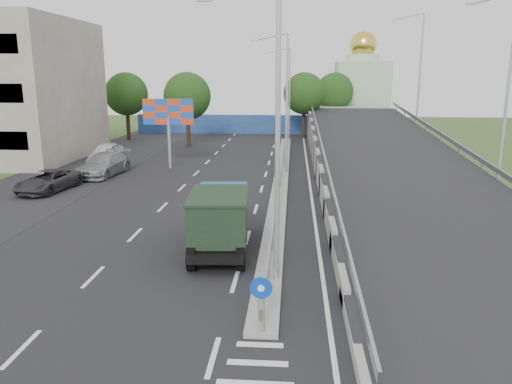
# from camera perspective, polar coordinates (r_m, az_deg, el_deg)

# --- Properties ---
(ground) EXTENTS (160.00, 160.00, 0.00)m
(ground) POSITION_cam_1_polar(r_m,az_deg,el_deg) (13.07, -0.09, -20.95)
(ground) COLOR #2D4C1E
(ground) RESTS_ON ground
(road_surface) EXTENTS (26.00, 90.00, 0.04)m
(road_surface) POSITION_cam_1_polar(r_m,az_deg,el_deg) (31.87, -2.71, -0.06)
(road_surface) COLOR black
(road_surface) RESTS_ON ground
(parking_strip) EXTENTS (8.00, 90.00, 0.05)m
(parking_strip) POSITION_cam_1_polar(r_m,az_deg,el_deg) (35.84, -23.81, 0.31)
(parking_strip) COLOR black
(parking_strip) RESTS_ON ground
(median) EXTENTS (1.00, 44.00, 0.20)m
(median) POSITION_cam_1_polar(r_m,az_deg,el_deg) (35.53, 2.88, 1.50)
(median) COLOR gray
(median) RESTS_ON ground
(overpass_ramp) EXTENTS (10.00, 50.00, 3.50)m
(overpass_ramp) POSITION_cam_1_polar(r_m,az_deg,el_deg) (35.85, 15.01, 3.85)
(overpass_ramp) COLOR gray
(overpass_ramp) RESTS_ON ground
(median_guardrail) EXTENTS (0.09, 44.00, 0.71)m
(median_guardrail) POSITION_cam_1_polar(r_m,az_deg,el_deg) (35.41, 2.90, 2.53)
(median_guardrail) COLOR gray
(median_guardrail) RESTS_ON median
(sign_bollard) EXTENTS (0.64, 0.23, 1.67)m
(sign_bollard) POSITION_cam_1_polar(r_m,az_deg,el_deg) (14.44, 0.59, -12.69)
(sign_bollard) COLOR black
(sign_bollard) RESTS_ON median
(lamp_post_near) EXTENTS (2.74, 0.18, 10.08)m
(lamp_post_near) POSITION_cam_1_polar(r_m,az_deg,el_deg) (16.86, 1.86, 8.02)
(lamp_post_near) COLOR #B2B5B7
(lamp_post_near) RESTS_ON median
(lamp_post_mid) EXTENTS (2.74, 0.18, 10.08)m
(lamp_post_mid) POSITION_cam_1_polar(r_m,az_deg,el_deg) (36.81, 3.25, 10.87)
(lamp_post_mid) COLOR #B2B5B7
(lamp_post_mid) RESTS_ON median
(lamp_post_far) EXTENTS (2.74, 0.18, 10.08)m
(lamp_post_far) POSITION_cam_1_polar(r_m,az_deg,el_deg) (56.80, 3.66, 11.72)
(lamp_post_far) COLOR #B2B5B7
(lamp_post_far) RESTS_ON median
(blue_wall) EXTENTS (30.00, 0.50, 2.40)m
(blue_wall) POSITION_cam_1_polar(r_m,az_deg,el_deg) (63.26, -0.09, 7.72)
(blue_wall) COLOR navy
(blue_wall) RESTS_ON ground
(church) EXTENTS (7.00, 7.00, 13.80)m
(church) POSITION_cam_1_polar(r_m,az_deg,el_deg) (71.40, 11.93, 11.38)
(church) COLOR #B2CCAD
(church) RESTS_ON ground
(billboard) EXTENTS (4.00, 0.24, 5.50)m
(billboard) POSITION_cam_1_polar(r_m,az_deg,el_deg) (40.13, -10.00, 8.57)
(billboard) COLOR #B2B5B7
(billboard) RESTS_ON ground
(tree_left_mid) EXTENTS (4.80, 4.80, 7.60)m
(tree_left_mid) POSITION_cam_1_polar(r_m,az_deg,el_deg) (51.96, -7.86, 10.78)
(tree_left_mid) COLOR black
(tree_left_mid) RESTS_ON ground
(tree_median_far) EXTENTS (4.80, 4.80, 7.60)m
(tree_median_far) POSITION_cam_1_polar(r_m,az_deg,el_deg) (58.83, 5.55, 11.12)
(tree_median_far) COLOR black
(tree_median_far) RESTS_ON ground
(tree_left_far) EXTENTS (4.80, 4.80, 7.60)m
(tree_left_far) POSITION_cam_1_polar(r_m,az_deg,el_deg) (58.91, -14.59, 10.77)
(tree_left_far) COLOR black
(tree_left_far) RESTS_ON ground
(tree_ramp_far) EXTENTS (4.80, 4.80, 7.60)m
(tree_ramp_far) POSITION_cam_1_polar(r_m,az_deg,el_deg) (66.01, 8.98, 11.25)
(tree_ramp_far) COLOR black
(tree_ramp_far) RESTS_ON ground
(dump_truck) EXTENTS (2.66, 6.15, 2.65)m
(dump_truck) POSITION_cam_1_polar(r_m,az_deg,el_deg) (21.22, -4.11, -2.86)
(dump_truck) COLOR black
(dump_truck) RESTS_ON ground
(parked_car_c) EXTENTS (2.97, 5.21, 1.37)m
(parked_car_c) POSITION_cam_1_polar(r_m,az_deg,el_deg) (34.67, -22.67, 1.17)
(parked_car_c) COLOR #2D2C30
(parked_car_c) RESTS_ON ground
(parked_car_d) EXTENTS (2.83, 5.90, 1.66)m
(parked_car_d) POSITION_cam_1_polar(r_m,az_deg,el_deg) (38.79, -17.01, 3.03)
(parked_car_d) COLOR gray
(parked_car_d) RESTS_ON ground
(parked_car_e) EXTENTS (2.28, 5.11, 1.71)m
(parked_car_e) POSITION_cam_1_polar(r_m,az_deg,el_deg) (44.22, -16.76, 4.28)
(parked_car_e) COLOR silver
(parked_car_e) RESTS_ON ground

